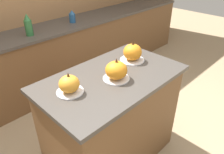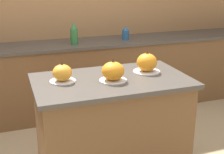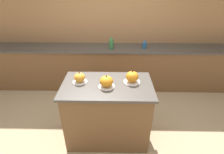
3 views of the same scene
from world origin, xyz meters
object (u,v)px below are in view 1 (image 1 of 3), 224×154
object	(u,v)px
pumpkin_cake_center	(116,71)
pumpkin_cake_right	(133,53)
bottle_tall	(28,25)
bottle_short	(72,17)
pumpkin_cake_left	(69,85)

from	to	relation	value
pumpkin_cake_center	pumpkin_cake_right	world-z (taller)	pumpkin_cake_right
pumpkin_cake_right	bottle_tall	xyz separation A→B (m)	(-0.31, 1.36, 0.02)
pumpkin_cake_right	bottle_short	world-z (taller)	pumpkin_cake_right
pumpkin_cake_left	pumpkin_cake_center	bearing A→B (deg)	-16.64
bottle_short	pumpkin_cake_center	bearing A→B (deg)	-114.83
pumpkin_cake_center	bottle_short	bearing A→B (deg)	65.17
pumpkin_cake_right	pumpkin_cake_center	bearing A→B (deg)	-160.40
bottle_tall	bottle_short	xyz separation A→B (m)	(0.68, 0.06, -0.04)
bottle_short	pumpkin_cake_left	bearing A→B (deg)	-127.10
pumpkin_cake_left	pumpkin_cake_right	bearing A→B (deg)	0.91
pumpkin_cake_left	bottle_tall	distance (m)	1.42
pumpkin_cake_right	pumpkin_cake_left	bearing A→B (deg)	-179.09
bottle_tall	pumpkin_cake_center	bearing A→B (deg)	-91.15
pumpkin_cake_right	bottle_tall	bearing A→B (deg)	102.92
pumpkin_cake_left	bottle_short	bearing A→B (deg)	52.90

